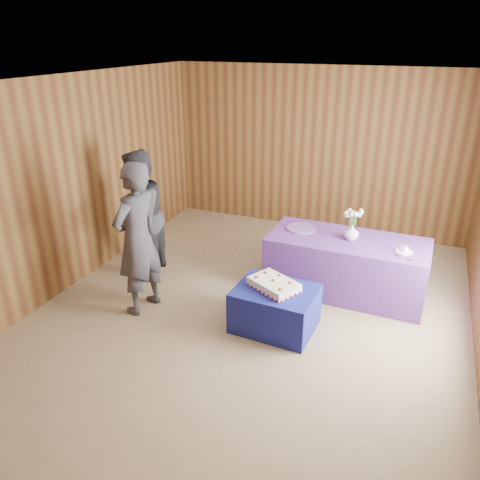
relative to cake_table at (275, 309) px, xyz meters
The scene contains 13 objects.
ground 0.49m from the cake_table, 148.19° to the left, with size 6.00×6.00×0.00m, color gray.
room_shell 1.61m from the cake_table, 148.19° to the left, with size 5.04×6.04×2.72m.
cake_table is the anchor object (origin of this frame).
serving_table 1.29m from the cake_table, 62.99° to the left, with size 2.00×0.90×0.75m, color #5D3798.
sheet_cake 0.30m from the cake_table, 145.79° to the left, with size 0.67×0.59×0.13m.
vase 1.43m from the cake_table, 61.90° to the left, with size 0.19×0.19×0.19m, color silver.
flower_spray 1.56m from the cake_table, 61.90° to the left, with size 0.24×0.24×0.19m.
platter 1.35m from the cake_table, 92.85° to the left, with size 0.39×0.39×0.02m, color #7852A5.
plate 1.70m from the cake_table, 38.73° to the left, with size 0.20×0.20×0.01m, color white.
cake_slice 1.71m from the cake_table, 38.70° to the left, with size 0.09×0.09×0.08m.
knife 1.61m from the cake_table, 33.77° to the left, with size 0.26×0.02×0.00m, color silver.
guest_left 1.79m from the cake_table, behind, with size 0.68×0.45×1.86m, color #393943.
guest_right 2.27m from the cake_table, 165.78° to the left, with size 0.87×0.67×1.78m, color #30303A.
Camera 1 is at (1.72, -4.61, 3.14)m, focal length 35.00 mm.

